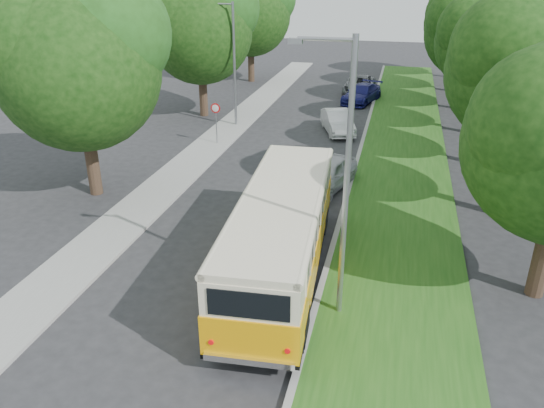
% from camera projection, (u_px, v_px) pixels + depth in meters
% --- Properties ---
extents(ground, '(120.00, 120.00, 0.00)m').
position_uv_depth(ground, '(227.00, 256.00, 18.89)').
color(ground, '#29292B').
rests_on(ground, ground).
extents(curb, '(0.20, 70.00, 0.15)m').
position_uv_depth(curb, '(344.00, 207.00, 22.51)').
color(curb, gray).
rests_on(curb, ground).
extents(grass_verge, '(4.50, 70.00, 0.13)m').
position_uv_depth(grass_verge, '(401.00, 213.00, 22.01)').
color(grass_verge, '#205216').
rests_on(grass_verge, ground).
extents(sidewalk, '(2.20, 70.00, 0.12)m').
position_uv_depth(sidewalk, '(161.00, 189.00, 24.32)').
color(sidewalk, gray).
rests_on(sidewalk, ground).
extents(treeline, '(24.27, 41.91, 9.46)m').
position_uv_depth(treeline, '(367.00, 29.00, 31.69)').
color(treeline, '#332319').
rests_on(treeline, ground).
extents(lamppost_near, '(1.71, 0.16, 8.00)m').
position_uv_depth(lamppost_near, '(343.00, 177.00, 13.97)').
color(lamppost_near, gray).
rests_on(lamppost_near, ground).
extents(lamppost_far, '(1.71, 0.16, 7.50)m').
position_uv_depth(lamppost_far, '(233.00, 60.00, 32.36)').
color(lamppost_far, gray).
rests_on(lamppost_far, ground).
extents(warning_sign, '(0.56, 0.10, 2.50)m').
position_uv_depth(warning_sign, '(216.00, 116.00, 29.75)').
color(warning_sign, gray).
rests_on(warning_sign, ground).
extents(vintage_bus, '(3.23, 10.18, 2.98)m').
position_uv_depth(vintage_bus, '(281.00, 236.00, 17.07)').
color(vintage_bus, '#FCA807').
rests_on(vintage_bus, ground).
extents(car_silver, '(2.80, 4.52, 1.44)m').
position_uv_depth(car_silver, '(327.00, 174.00, 24.25)').
color(car_silver, silver).
rests_on(car_silver, ground).
extents(car_white, '(2.71, 4.37, 1.36)m').
position_uv_depth(car_white, '(338.00, 122.00, 32.43)').
color(car_white, silver).
rests_on(car_white, ground).
extents(car_blue, '(3.10, 4.94, 1.33)m').
position_uv_depth(car_blue, '(362.00, 94.00, 39.50)').
color(car_blue, navy).
rests_on(car_blue, ground).
extents(car_grey, '(2.39, 5.04, 1.39)m').
position_uv_depth(car_grey, '(359.00, 85.00, 42.16)').
color(car_grey, '#5C5F63').
rests_on(car_grey, ground).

